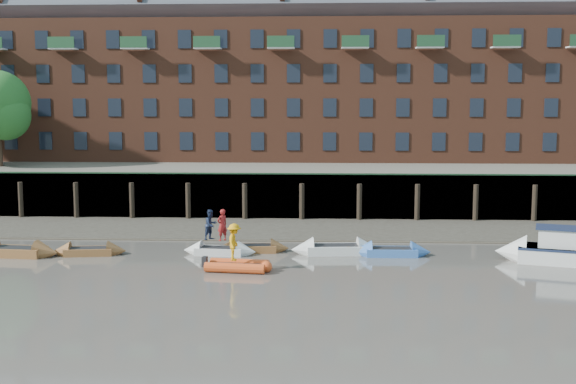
# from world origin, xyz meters

# --- Properties ---
(ground) EXTENTS (220.00, 220.00, 0.00)m
(ground) POSITION_xyz_m (0.00, 0.00, 0.00)
(ground) COLOR #5C564F
(ground) RESTS_ON ground
(foreshore) EXTENTS (110.00, 8.00, 0.50)m
(foreshore) POSITION_xyz_m (0.00, 18.00, 0.00)
(foreshore) COLOR #3D382F
(foreshore) RESTS_ON ground
(mud_band) EXTENTS (110.00, 1.60, 0.10)m
(mud_band) POSITION_xyz_m (0.00, 14.60, 0.00)
(mud_band) COLOR #4C4336
(mud_band) RESTS_ON ground
(river_wall) EXTENTS (110.00, 1.23, 3.30)m
(river_wall) POSITION_xyz_m (-0.00, 22.38, 1.59)
(river_wall) COLOR #2D2A26
(river_wall) RESTS_ON ground
(bank_terrace) EXTENTS (110.00, 28.00, 3.20)m
(bank_terrace) POSITION_xyz_m (0.00, 36.00, 1.60)
(bank_terrace) COLOR #5E594D
(bank_terrace) RESTS_ON ground
(apartment_terrace) EXTENTS (80.60, 15.56, 20.98)m
(apartment_terrace) POSITION_xyz_m (-0.00, 36.99, 12.82)
(apartment_terrace) COLOR brown
(apartment_terrace) RESTS_ON bank_terrace
(rowboat_1) EXTENTS (4.88, 1.82, 1.38)m
(rowboat_1) POSITION_xyz_m (-12.98, 9.14, 0.24)
(rowboat_1) COLOR brown
(rowboat_1) RESTS_ON ground
(rowboat_2) EXTENTS (4.07, 1.70, 1.15)m
(rowboat_2) POSITION_xyz_m (-9.15, 9.62, 0.20)
(rowboat_2) COLOR brown
(rowboat_2) RESTS_ON ground
(rowboat_3) EXTENTS (4.09, 1.53, 1.16)m
(rowboat_3) POSITION_xyz_m (-2.11, 10.04, 0.21)
(rowboat_3) COLOR silver
(rowboat_3) RESTS_ON ground
(rowboat_4) EXTENTS (4.03, 1.47, 1.15)m
(rowboat_4) POSITION_xyz_m (-0.38, 10.85, 0.20)
(rowboat_4) COLOR brown
(rowboat_4) RESTS_ON ground
(rowboat_5) EXTENTS (4.95, 1.83, 1.40)m
(rowboat_5) POSITION_xyz_m (4.15, 10.56, 0.25)
(rowboat_5) COLOR silver
(rowboat_5) RESTS_ON ground
(rowboat_6) EXTENTS (4.24, 1.27, 1.22)m
(rowboat_6) POSITION_xyz_m (7.15, 10.20, 0.22)
(rowboat_6) COLOR #396AB7
(rowboat_6) RESTS_ON ground
(rib_tender) EXTENTS (3.30, 1.86, 0.56)m
(rib_tender) POSITION_xyz_m (-0.59, 6.33, 0.24)
(rib_tender) COLOR #DE4E1E
(rib_tender) RESTS_ON ground
(motor_launch) EXTENTS (6.12, 3.53, 2.40)m
(motor_launch) POSITION_xyz_m (14.96, 8.98, 0.61)
(motor_launch) COLOR silver
(motor_launch) RESTS_ON ground
(person_rower_a) EXTENTS (0.73, 0.73, 1.71)m
(person_rower_a) POSITION_xyz_m (-1.95, 10.00, 1.64)
(person_rower_a) COLOR maroon
(person_rower_a) RESTS_ON rowboat_3
(person_rower_b) EXTENTS (0.98, 1.02, 1.66)m
(person_rower_b) POSITION_xyz_m (-2.60, 10.23, 1.61)
(person_rower_b) COLOR #19233F
(person_rower_b) RESTS_ON rowboat_3
(person_rib_crew) EXTENTS (0.71, 1.19, 1.82)m
(person_rib_crew) POSITION_xyz_m (-0.84, 6.26, 1.43)
(person_rib_crew) COLOR orange
(person_rib_crew) RESTS_ON rib_tender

